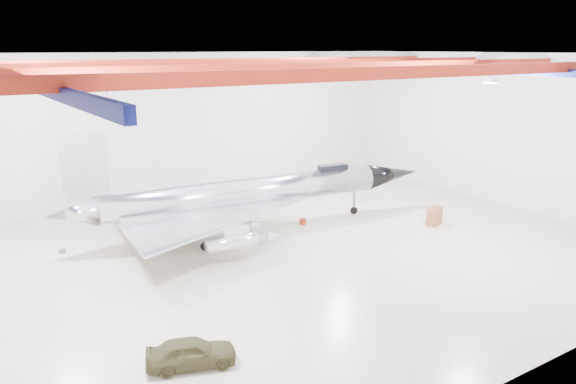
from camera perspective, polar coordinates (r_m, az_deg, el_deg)
floor at (r=31.72m, az=-1.83°, el=-6.49°), size 40.00×40.00×0.00m
wall_back at (r=43.55m, az=-12.27°, el=6.44°), size 40.00×0.00×40.00m
wall_right at (r=43.87m, az=21.16°, el=5.85°), size 0.00×30.00×30.00m
ceiling at (r=29.62m, az=-2.00°, el=13.79°), size 40.00×40.00×0.00m
ceiling_structure at (r=29.63m, az=-1.99°, el=12.48°), size 39.50×29.50×1.08m
jet_aircraft at (r=35.35m, az=-4.28°, el=-0.45°), size 25.33×15.85×6.91m
jeep at (r=21.59m, az=-9.82°, el=-15.76°), size 3.53×2.31×1.12m
desk at (r=38.14m, az=14.66°, el=-2.40°), size 1.41×1.05×1.16m
crate_ply at (r=32.94m, az=-14.08°, el=-5.78°), size 0.67×0.60×0.39m
toolbox_red at (r=36.46m, az=-13.38°, el=-3.81°), size 0.49×0.41×0.31m
engine_drum at (r=32.97m, az=-5.38°, el=-5.34°), size 0.52×0.52×0.42m
parts_bin at (r=40.63m, az=-3.80°, el=-1.50°), size 0.64×0.58×0.36m
crate_small at (r=34.57m, az=-21.94°, el=-5.58°), size 0.40×0.36×0.23m
tool_chest at (r=37.14m, az=1.51°, el=-3.00°), size 0.46×0.46×0.39m
oil_barrel at (r=36.52m, az=-8.98°, el=-3.47°), size 0.73×0.67×0.41m
spares_box at (r=38.36m, az=-7.77°, el=-2.56°), size 0.56×0.56×0.39m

